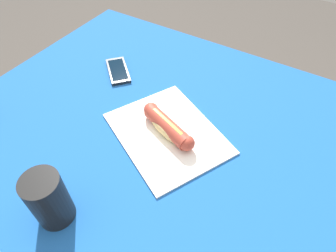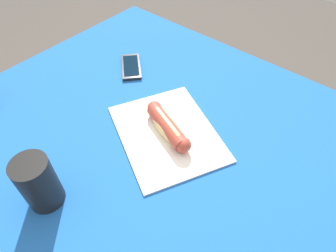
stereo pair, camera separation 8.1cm
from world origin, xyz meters
name	(u,v)px [view 1 (the left image)]	position (x,y,z in m)	size (l,w,h in m)	color
ground_plane	(156,232)	(0.00, 0.00, 0.00)	(6.00, 6.00, 0.00)	#47423D
dining_table	(151,152)	(0.00, 0.00, 0.64)	(1.12, 0.99, 0.77)	brown
paper_wrapper	(168,132)	(-0.06, 0.00, 0.77)	(0.32, 0.25, 0.01)	white
hot_dog	(168,126)	(-0.06, 0.00, 0.80)	(0.19, 0.10, 0.05)	#E5BC75
cell_phone	(118,71)	(0.23, -0.15, 0.77)	(0.15, 0.14, 0.01)	black
drinking_cup	(49,199)	(0.02, 0.34, 0.84)	(0.08, 0.08, 0.14)	black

